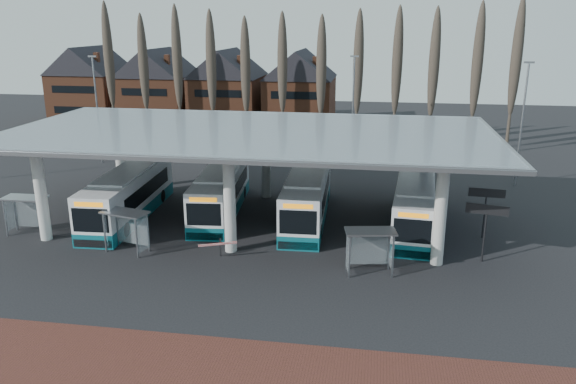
% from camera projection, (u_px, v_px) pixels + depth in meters
% --- Properties ---
extents(ground, '(140.00, 140.00, 0.00)m').
position_uv_depth(ground, '(220.00, 268.00, 31.31)').
color(ground, black).
rests_on(ground, ground).
extents(station_canopy, '(32.00, 16.00, 6.34)m').
position_uv_depth(station_canopy, '(250.00, 140.00, 37.22)').
color(station_canopy, silver).
rests_on(station_canopy, ground).
extents(poplar_row, '(45.10, 1.10, 14.50)m').
position_uv_depth(poplar_row, '(301.00, 65.00, 59.94)').
color(poplar_row, '#473D33').
rests_on(poplar_row, ground).
extents(townhouse_row, '(36.80, 10.30, 12.25)m').
position_uv_depth(townhouse_row, '(193.00, 79.00, 73.52)').
color(townhouse_row, brown).
rests_on(townhouse_row, ground).
extents(lamp_post_a, '(0.80, 0.16, 10.17)m').
position_uv_depth(lamp_post_a, '(97.00, 108.00, 53.25)').
color(lamp_post_a, slate).
rests_on(lamp_post_a, ground).
extents(lamp_post_b, '(0.80, 0.16, 10.17)m').
position_uv_depth(lamp_post_b, '(353.00, 108.00, 53.43)').
color(lamp_post_b, slate).
rests_on(lamp_post_b, ground).
extents(lamp_post_c, '(0.80, 0.16, 10.17)m').
position_uv_depth(lamp_post_c, '(522.00, 122.00, 45.66)').
color(lamp_post_c, slate).
rests_on(lamp_post_c, ground).
extents(bus_0, '(3.17, 12.09, 3.33)m').
position_uv_depth(bus_0, '(129.00, 195.00, 39.21)').
color(bus_0, white).
rests_on(bus_0, ground).
extents(bus_1, '(3.49, 11.73, 3.21)m').
position_uv_depth(bus_1, '(221.00, 191.00, 40.24)').
color(bus_1, white).
rests_on(bus_1, ground).
extents(bus_2, '(2.94, 12.02, 3.32)m').
position_uv_depth(bus_2, '(307.00, 197.00, 38.88)').
color(bus_2, white).
rests_on(bus_2, ground).
extents(bus_3, '(3.35, 11.59, 3.18)m').
position_uv_depth(bus_3, '(414.00, 205.00, 37.35)').
color(bus_3, white).
rests_on(bus_3, ground).
extents(shelter_0, '(2.73, 1.41, 2.50)m').
position_uv_depth(shelter_0, '(27.00, 207.00, 35.95)').
color(shelter_0, gray).
rests_on(shelter_0, ground).
extents(shelter_1, '(2.96, 1.97, 2.52)m').
position_uv_depth(shelter_1, '(127.00, 222.00, 33.16)').
color(shelter_1, gray).
rests_on(shelter_1, ground).
extents(shelter_2, '(2.89, 1.79, 2.51)m').
position_uv_depth(shelter_2, '(370.00, 241.00, 30.25)').
color(shelter_2, gray).
rests_on(shelter_2, ground).
extents(info_sign_0, '(2.29, 0.55, 3.44)m').
position_uv_depth(info_sign_0, '(487.00, 214.00, 31.33)').
color(info_sign_0, black).
rests_on(info_sign_0, ground).
extents(info_sign_1, '(2.21, 0.27, 3.28)m').
position_uv_depth(info_sign_1, '(486.00, 197.00, 34.88)').
color(info_sign_1, black).
rests_on(info_sign_1, ground).
extents(barrier, '(2.08, 1.03, 1.11)m').
position_uv_depth(barrier, '(218.00, 245.00, 32.30)').
color(barrier, black).
rests_on(barrier, ground).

